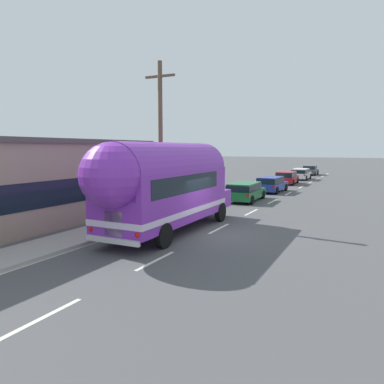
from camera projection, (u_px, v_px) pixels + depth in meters
name	position (u px, v px, depth m)	size (l,w,h in m)	color
ground_plane	(209.00, 234.00, 16.65)	(300.00, 300.00, 0.00)	#4C4C4F
lane_markings	(246.00, 197.00, 29.08)	(3.68, 80.00, 0.01)	silver
sidewalk_slab	(207.00, 199.00, 27.57)	(2.14, 90.00, 0.15)	#9E9B93
utility_pole	(161.00, 138.00, 19.99)	(1.80, 0.24, 8.50)	brown
painted_bus	(164.00, 184.00, 16.27)	(2.66, 10.43, 4.12)	purple
car_lead	(245.00, 190.00, 26.90)	(2.14, 4.80, 1.37)	#196633
car_second	(271.00, 183.00, 32.30)	(2.03, 4.48, 1.37)	navy
car_third	(287.00, 177.00, 39.68)	(2.11, 4.56, 1.37)	#A5191E
car_fourth	(301.00, 173.00, 45.41)	(1.96, 4.57, 1.37)	white
car_fifth	(310.00, 170.00, 53.44)	(1.97, 4.29, 1.37)	#474C51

